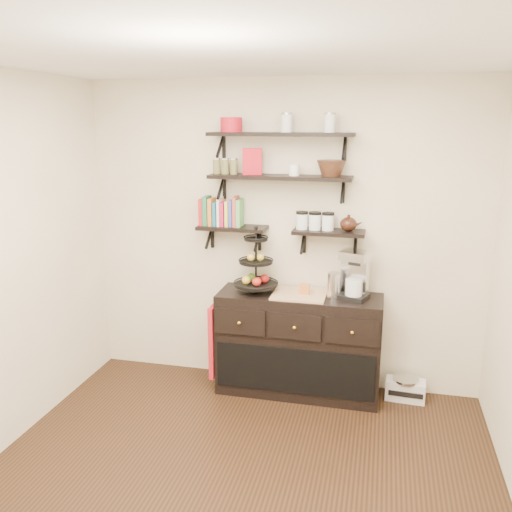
% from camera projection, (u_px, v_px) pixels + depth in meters
% --- Properties ---
extents(floor, '(3.50, 3.50, 0.00)m').
position_uv_depth(floor, '(229.00, 499.00, 3.44)').
color(floor, black).
rests_on(floor, ground).
extents(ceiling, '(3.50, 3.50, 0.02)m').
position_uv_depth(ceiling, '(222.00, 49.00, 2.79)').
color(ceiling, white).
rests_on(ceiling, back_wall).
extents(back_wall, '(3.50, 0.02, 2.70)m').
position_uv_depth(back_wall, '(282.00, 237.00, 4.77)').
color(back_wall, white).
rests_on(back_wall, ground).
extents(shelf_top, '(1.20, 0.27, 0.23)m').
position_uv_depth(shelf_top, '(280.00, 135.00, 4.43)').
color(shelf_top, black).
rests_on(shelf_top, back_wall).
extents(shelf_mid, '(1.20, 0.27, 0.23)m').
position_uv_depth(shelf_mid, '(280.00, 178.00, 4.52)').
color(shelf_mid, black).
rests_on(shelf_mid, back_wall).
extents(shelf_low_left, '(0.60, 0.25, 0.23)m').
position_uv_depth(shelf_low_left, '(233.00, 228.00, 4.73)').
color(shelf_low_left, black).
rests_on(shelf_low_left, back_wall).
extents(shelf_low_right, '(0.60, 0.25, 0.23)m').
position_uv_depth(shelf_low_right, '(329.00, 233.00, 4.54)').
color(shelf_low_right, black).
rests_on(shelf_low_right, back_wall).
extents(cookbooks, '(0.36, 0.15, 0.26)m').
position_uv_depth(cookbooks, '(223.00, 213.00, 4.72)').
color(cookbooks, '#AC1E23').
rests_on(cookbooks, shelf_low_left).
extents(glass_canisters, '(0.32, 0.10, 0.13)m').
position_uv_depth(glass_canisters, '(315.00, 222.00, 4.55)').
color(glass_canisters, silver).
rests_on(glass_canisters, shelf_low_right).
extents(sideboard, '(1.40, 0.50, 0.92)m').
position_uv_depth(sideboard, '(299.00, 344.00, 4.72)').
color(sideboard, black).
rests_on(sideboard, floor).
extents(fruit_stand, '(0.38, 0.38, 0.55)m').
position_uv_depth(fruit_stand, '(256.00, 270.00, 4.65)').
color(fruit_stand, black).
rests_on(fruit_stand, sideboard).
extents(candle, '(0.08, 0.08, 0.08)m').
position_uv_depth(candle, '(305.00, 289.00, 4.59)').
color(candle, '#B9662A').
rests_on(candle, sideboard).
extents(coffee_maker, '(0.28, 0.28, 0.41)m').
position_uv_depth(coffee_maker, '(355.00, 275.00, 4.49)').
color(coffee_maker, black).
rests_on(coffee_maker, sideboard).
extents(thermal_carafe, '(0.11, 0.11, 0.22)m').
position_uv_depth(thermal_carafe, '(334.00, 286.00, 4.50)').
color(thermal_carafe, silver).
rests_on(thermal_carafe, sideboard).
extents(apron, '(0.04, 0.28, 0.65)m').
position_uv_depth(apron, '(215.00, 339.00, 4.78)').
color(apron, '#A81612').
rests_on(apron, sideboard).
extents(radio, '(0.34, 0.23, 0.20)m').
position_uv_depth(radio, '(405.00, 389.00, 4.66)').
color(radio, silver).
rests_on(radio, floor).
extents(recipe_box, '(0.17, 0.09, 0.22)m').
position_uv_depth(recipe_box, '(252.00, 162.00, 4.53)').
color(recipe_box, '#AE1321').
rests_on(recipe_box, shelf_mid).
extents(walnut_bowl, '(0.24, 0.24, 0.13)m').
position_uv_depth(walnut_bowl, '(331.00, 168.00, 4.40)').
color(walnut_bowl, black).
rests_on(walnut_bowl, shelf_mid).
extents(ramekins, '(0.09, 0.09, 0.10)m').
position_uv_depth(ramekins, '(294.00, 170.00, 4.47)').
color(ramekins, white).
rests_on(ramekins, shelf_mid).
extents(teapot, '(0.20, 0.16, 0.14)m').
position_uv_depth(teapot, '(348.00, 223.00, 4.48)').
color(teapot, black).
rests_on(teapot, shelf_low_right).
extents(red_pot, '(0.18, 0.18, 0.12)m').
position_uv_depth(red_pot, '(231.00, 125.00, 4.50)').
color(red_pot, '#AE1321').
rests_on(red_pot, shelf_top).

